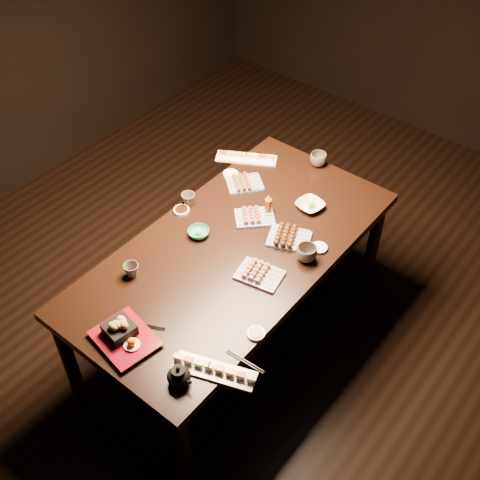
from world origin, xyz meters
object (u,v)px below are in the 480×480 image
tempura_tray (124,334)px  teacup_near_left (131,270)px  sushi_platter_far (246,156)px  yakitori_plate_left (245,181)px  teacup_far_right (318,159)px  sushi_platter_near (214,369)px  condiment_bottle (268,204)px  yakitori_plate_center (255,215)px  teapot (179,375)px  edamame_bowl_green (199,233)px  dining_table (234,296)px  teacup_mid_right (307,253)px  yakitori_plate_right (260,272)px  teacup_far_left (188,199)px  edamame_bowl_cream (310,206)px

tempura_tray → teacup_near_left: 0.39m
sushi_platter_far → yakitori_plate_left: (0.14, -0.19, 0.00)m
teacup_near_left → teacup_far_right: (0.21, 1.30, 0.00)m
sushi_platter_near → condiment_bottle: (-0.43, 0.94, 0.04)m
yakitori_plate_center → sushi_platter_near: bearing=-107.3°
tempura_tray → teapot: bearing=9.1°
sushi_platter_near → condiment_bottle: 1.04m
edamame_bowl_green → tempura_tray: size_ratio=0.41×
sushi_platter_near → teacup_far_right: size_ratio=3.61×
teapot → condiment_bottle: condiment_bottle is taller
yakitori_plate_left → teapot: 1.31m
teacup_near_left → condiment_bottle: condiment_bottle is taller
dining_table → teacup_mid_right: size_ratio=17.30×
yakitori_plate_right → yakitori_plate_center: bearing=120.0°
yakitori_plate_right → yakitori_plate_left: 0.70m
teacup_far_left → yakitori_plate_left: bearing=67.2°
sushi_platter_far → yakitori_plate_right: 0.94m
edamame_bowl_green → condiment_bottle: size_ratio=0.92×
teacup_far_left → teacup_far_right: teacup_far_right is taller
sushi_platter_near → teapot: teapot is taller
edamame_bowl_cream → teacup_far_left: 0.66m
condiment_bottle → teapot: bearing=-72.1°
dining_table → teacup_mid_right: bearing=13.2°
yakitori_plate_center → yakitori_plate_right: yakitori_plate_right is taller
yakitori_plate_left → teapot: teapot is taller
yakitori_plate_left → condiment_bottle: 0.27m
sushi_platter_far → yakitori_plate_right: yakitori_plate_right is taller
sushi_platter_far → condiment_bottle: (0.39, -0.30, 0.04)m
teacup_near_left → teacup_mid_right: (0.60, 0.62, 0.01)m
yakitori_plate_left → edamame_bowl_green: (0.07, -0.47, -0.01)m
yakitori_plate_center → edamame_bowl_cream: 0.31m
sushi_platter_near → dining_table: bearing=102.6°
tempura_tray → teacup_mid_right: 0.97m
dining_table → teapot: bearing=-80.6°
yakitori_plate_left → teapot: bearing=-114.5°
teacup_near_left → sushi_platter_far: bearing=97.8°
edamame_bowl_green → yakitori_plate_center: bearing=62.6°
sushi_platter_far → edamame_bowl_green: (0.21, -0.67, -0.00)m
tempura_tray → teacup_mid_right: tempura_tray is taller
sushi_platter_near → yakitori_plate_center: (-0.46, 0.86, 0.00)m
edamame_bowl_green → teacup_far_left: 0.25m
yakitori_plate_left → teacup_far_left: (-0.14, -0.32, 0.01)m
yakitori_plate_left → edamame_bowl_green: yakitori_plate_left is taller
dining_table → edamame_bowl_cream: (0.13, 0.50, 0.39)m
sushi_platter_near → yakitori_plate_right: size_ratio=1.65×
edamame_bowl_cream → teacup_mid_right: teacup_mid_right is taller
yakitori_plate_center → condiment_bottle: 0.09m
sushi_platter_near → yakitori_plate_center: size_ratio=1.74×
teacup_near_left → condiment_bottle: size_ratio=0.61×
edamame_bowl_cream → condiment_bottle: 0.24m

